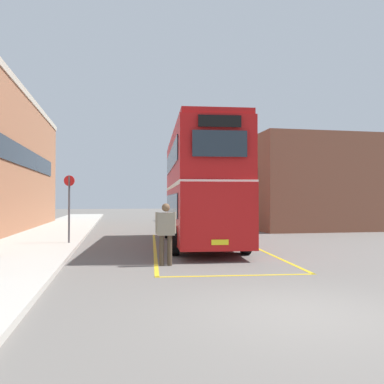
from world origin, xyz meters
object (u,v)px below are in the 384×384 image
Objects in this scene: pedestrian_boarding at (166,229)px; bus_stop_sign at (69,202)px; single_deck_bus at (198,203)px; double_decker_bus at (200,186)px.

pedestrian_boarding is 0.65× the size of bus_stop_sign.
bus_stop_sign is at bearing 120.05° from pedestrian_boarding.
pedestrian_boarding is (-5.41, -21.58, -0.58)m from single_deck_bus.
double_decker_bus is at bearing -5.64° from bus_stop_sign.
single_deck_bus reaches higher than pedestrian_boarding.
bus_stop_sign is (-5.40, 0.53, -0.71)m from double_decker_bus.
bus_stop_sign is at bearing 174.36° from double_decker_bus.
double_decker_bus is 16.75m from single_deck_bus.
bus_stop_sign reaches higher than pedestrian_boarding.
double_decker_bus is at bearing -101.42° from single_deck_bus.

